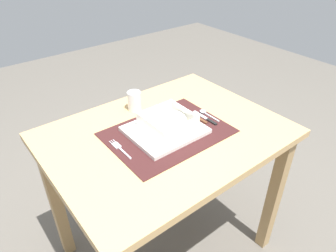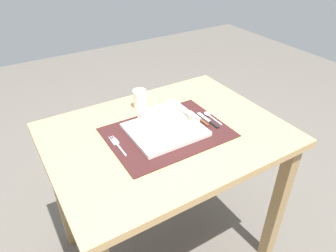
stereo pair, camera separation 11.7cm
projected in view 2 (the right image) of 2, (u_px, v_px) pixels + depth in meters
ground_plane at (167, 245)px, 1.59m from camera, size 6.00×6.00×0.00m
dining_table at (166, 154)px, 1.26m from camera, size 0.90×0.68×0.71m
placemat at (168, 132)px, 1.19m from camera, size 0.45×0.33×0.00m
serving_plate at (166, 130)px, 1.18m from camera, size 0.27×0.24×0.02m
porridge_bowl at (168, 123)px, 1.17m from camera, size 0.17×0.17×0.06m
fork at (117, 144)px, 1.12m from camera, size 0.02×0.13×0.00m
spoon at (209, 115)px, 1.28m from camera, size 0.02×0.11×0.01m
butter_knife at (209, 121)px, 1.25m from camera, size 0.01×0.13×0.01m
bread_knife at (200, 119)px, 1.26m from camera, size 0.01×0.13×0.01m
drinking_glass at (141, 100)px, 1.33m from camera, size 0.06×0.06×0.08m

